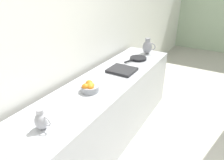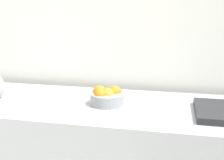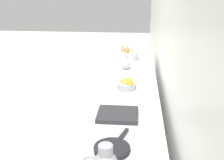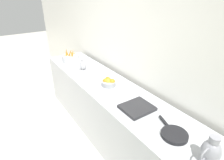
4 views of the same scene
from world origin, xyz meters
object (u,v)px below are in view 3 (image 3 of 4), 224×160
metal_pitcher_short (126,63)px  skillet_on_counter (112,148)px  orange_bowl (127,85)px  vegetable_colander (127,55)px

metal_pitcher_short → skillet_on_counter: size_ratio=0.47×
orange_bowl → skillet_on_counter: orange_bowl is taller
vegetable_colander → orange_bowl: bearing=92.5°
vegetable_colander → orange_bowl: 1.20m
vegetable_colander → orange_bowl: (-0.05, 1.19, -0.02)m
vegetable_colander → skillet_on_counter: 2.36m
orange_bowl → vegetable_colander: bearing=-87.5°
skillet_on_counter → orange_bowl: bearing=-92.1°
vegetable_colander → metal_pitcher_short: (-0.01, 0.50, 0.02)m
metal_pitcher_short → vegetable_colander: bearing=-89.2°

